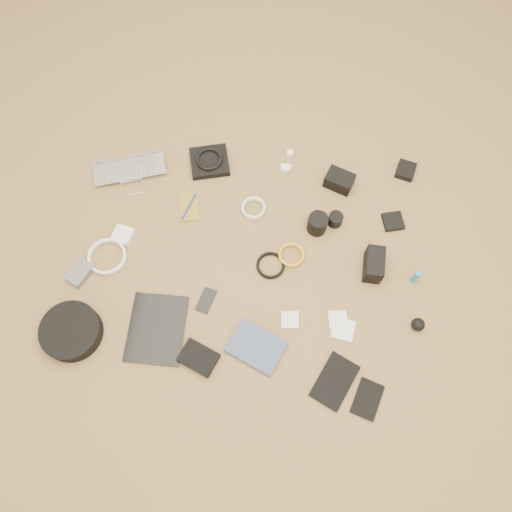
# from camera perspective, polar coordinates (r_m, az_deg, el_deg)

# --- Properties ---
(laptop) EXTENTS (0.36, 0.31, 0.02)m
(laptop) POSITION_cam_1_polar(r_m,az_deg,el_deg) (2.22, -14.10, 8.68)
(laptop) COLOR #B7B7BB
(laptop) RESTS_ON ground
(headphone_pouch) EXTENTS (0.20, 0.19, 0.03)m
(headphone_pouch) POSITION_cam_1_polar(r_m,az_deg,el_deg) (2.20, -5.33, 10.68)
(headphone_pouch) COLOR black
(headphone_pouch) RESTS_ON ground
(headphones) EXTENTS (0.12, 0.12, 0.01)m
(headphones) POSITION_cam_1_polar(r_m,az_deg,el_deg) (2.19, -5.38, 10.99)
(headphones) COLOR black
(headphones) RESTS_ON headphone_pouch
(charger_a) EXTENTS (0.03, 0.03, 0.03)m
(charger_a) POSITION_cam_1_polar(r_m,az_deg,el_deg) (2.18, 3.31, 9.90)
(charger_a) COLOR white
(charger_a) RESTS_ON ground
(charger_b) EXTENTS (0.03, 0.03, 0.02)m
(charger_b) POSITION_cam_1_polar(r_m,az_deg,el_deg) (2.23, 3.89, 11.60)
(charger_b) COLOR white
(charger_b) RESTS_ON ground
(charger_c) EXTENTS (0.03, 0.03, 0.03)m
(charger_c) POSITION_cam_1_polar(r_m,az_deg,el_deg) (2.18, 3.28, 9.92)
(charger_c) COLOR white
(charger_c) RESTS_ON ground
(charger_d) EXTENTS (0.04, 0.04, 0.03)m
(charger_d) POSITION_cam_1_polar(r_m,az_deg,el_deg) (2.18, 3.65, 9.97)
(charger_d) COLOR white
(charger_d) RESTS_ON ground
(dslr_camera) EXTENTS (0.13, 0.11, 0.07)m
(dslr_camera) POSITION_cam_1_polar(r_m,az_deg,el_deg) (2.15, 9.51, 8.49)
(dslr_camera) COLOR black
(dslr_camera) RESTS_ON ground
(lens_pouch) EXTENTS (0.09, 0.10, 0.03)m
(lens_pouch) POSITION_cam_1_polar(r_m,az_deg,el_deg) (2.26, 16.73, 9.35)
(lens_pouch) COLOR black
(lens_pouch) RESTS_ON ground
(notebook_olive) EXTENTS (0.10, 0.14, 0.01)m
(notebook_olive) POSITION_cam_1_polar(r_m,az_deg,el_deg) (2.11, -7.64, 5.55)
(notebook_olive) COLOR olive
(notebook_olive) RESTS_ON ground
(pen_blue) EXTENTS (0.04, 0.13, 0.01)m
(pen_blue) POSITION_cam_1_polar(r_m,az_deg,el_deg) (2.11, -7.66, 5.65)
(pen_blue) COLOR #1425A6
(pen_blue) RESTS_ON notebook_olive
(cable_white_a) EXTENTS (0.12, 0.12, 0.01)m
(cable_white_a) POSITION_cam_1_polar(r_m,az_deg,el_deg) (2.09, -0.30, 5.41)
(cable_white_a) COLOR silver
(cable_white_a) RESTS_ON ground
(lens_a) EXTENTS (0.10, 0.10, 0.09)m
(lens_a) POSITION_cam_1_polar(r_m,az_deg,el_deg) (2.03, 7.03, 3.69)
(lens_a) COLOR black
(lens_a) RESTS_ON ground
(lens_b) EXTENTS (0.07, 0.07, 0.05)m
(lens_b) POSITION_cam_1_polar(r_m,az_deg,el_deg) (2.07, 9.06, 4.15)
(lens_b) COLOR black
(lens_b) RESTS_ON ground
(card_reader) EXTENTS (0.10, 0.10, 0.02)m
(card_reader) POSITION_cam_1_polar(r_m,az_deg,el_deg) (2.13, 15.39, 3.84)
(card_reader) COLOR black
(card_reader) RESTS_ON ground
(power_brick) EXTENTS (0.09, 0.09, 0.03)m
(power_brick) POSITION_cam_1_polar(r_m,az_deg,el_deg) (2.09, -14.96, 2.28)
(power_brick) COLOR white
(power_brick) RESTS_ON ground
(cable_white_b) EXTENTS (0.18, 0.18, 0.01)m
(cable_white_b) POSITION_cam_1_polar(r_m,az_deg,el_deg) (2.08, -16.61, -0.14)
(cable_white_b) COLOR silver
(cable_white_b) RESTS_ON ground
(cable_black) EXTENTS (0.15, 0.15, 0.01)m
(cable_black) POSITION_cam_1_polar(r_m,az_deg,el_deg) (1.98, 1.67, -1.12)
(cable_black) COLOR black
(cable_black) RESTS_ON ground
(cable_yellow) EXTENTS (0.13, 0.13, 0.01)m
(cable_yellow) POSITION_cam_1_polar(r_m,az_deg,el_deg) (2.00, 4.05, 0.05)
(cable_yellow) COLOR gold
(cable_yellow) RESTS_ON ground
(flash) EXTENTS (0.07, 0.13, 0.09)m
(flash) POSITION_cam_1_polar(r_m,az_deg,el_deg) (1.99, 13.32, -0.95)
(flash) COLOR black
(flash) RESTS_ON ground
(lens_cleaner) EXTENTS (0.03, 0.03, 0.08)m
(lens_cleaner) POSITION_cam_1_polar(r_m,az_deg,el_deg) (2.02, 17.80, -2.30)
(lens_cleaner) COLOR teal
(lens_cleaner) RESTS_ON ground
(battery_charger) EXTENTS (0.11, 0.12, 0.03)m
(battery_charger) POSITION_cam_1_polar(r_m,az_deg,el_deg) (2.08, -19.47, -1.81)
(battery_charger) COLOR #56575B
(battery_charger) RESTS_ON ground
(tablet) EXTENTS (0.22, 0.28, 0.01)m
(tablet) POSITION_cam_1_polar(r_m,az_deg,el_deg) (1.94, -11.28, -8.14)
(tablet) COLOR black
(tablet) RESTS_ON ground
(phone) EXTENTS (0.07, 0.11, 0.01)m
(phone) POSITION_cam_1_polar(r_m,az_deg,el_deg) (1.94, -5.72, -5.06)
(phone) COLOR black
(phone) RESTS_ON ground
(filter_case_left) EXTENTS (0.07, 0.07, 0.01)m
(filter_case_left) POSITION_cam_1_polar(r_m,az_deg,el_deg) (1.92, 3.90, -7.30)
(filter_case_left) COLOR silver
(filter_case_left) RESTS_ON ground
(filter_case_mid) EXTENTS (0.08, 0.08, 0.01)m
(filter_case_mid) POSITION_cam_1_polar(r_m,az_deg,el_deg) (1.94, 9.33, -7.21)
(filter_case_mid) COLOR silver
(filter_case_mid) RESTS_ON ground
(filter_case_right) EXTENTS (0.09, 0.09, 0.01)m
(filter_case_right) POSITION_cam_1_polar(r_m,az_deg,el_deg) (1.93, 9.91, -8.28)
(filter_case_right) COLOR silver
(filter_case_right) RESTS_ON ground
(air_blower) EXTENTS (0.06, 0.06, 0.05)m
(air_blower) POSITION_cam_1_polar(r_m,az_deg,el_deg) (1.98, 18.02, -7.46)
(air_blower) COLOR black
(air_blower) RESTS_ON ground
(headphone_case) EXTENTS (0.28, 0.28, 0.06)m
(headphone_case) POSITION_cam_1_polar(r_m,az_deg,el_deg) (2.00, -20.36, -8.08)
(headphone_case) COLOR black
(headphone_case) RESTS_ON ground
(drive_case) EXTENTS (0.16, 0.14, 0.03)m
(drive_case) POSITION_cam_1_polar(r_m,az_deg,el_deg) (1.88, -6.58, -11.47)
(drive_case) COLOR black
(drive_case) RESTS_ON ground
(paperback) EXTENTS (0.24, 0.21, 0.02)m
(paperback) POSITION_cam_1_polar(r_m,az_deg,el_deg) (1.87, -1.10, -12.22)
(paperback) COLOR #3B4965
(paperback) RESTS_ON ground
(notebook_black_a) EXTENTS (0.18, 0.22, 0.01)m
(notebook_black_a) POSITION_cam_1_polar(r_m,az_deg,el_deg) (1.89, 8.98, -13.94)
(notebook_black_a) COLOR black
(notebook_black_a) RESTS_ON ground
(notebook_black_b) EXTENTS (0.12, 0.15, 0.01)m
(notebook_black_b) POSITION_cam_1_polar(r_m,az_deg,el_deg) (1.90, 12.61, -15.67)
(notebook_black_b) COLOR black
(notebook_black_b) RESTS_ON ground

